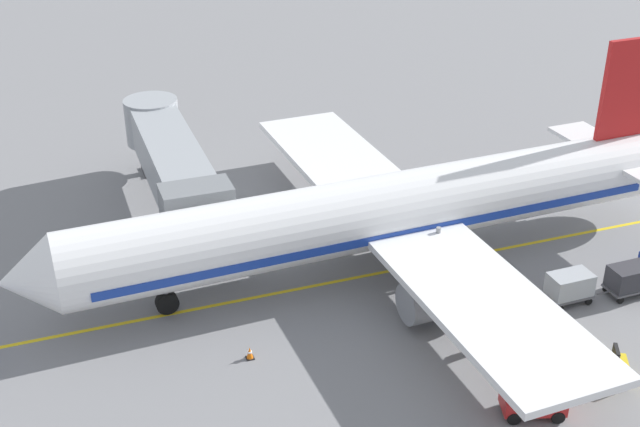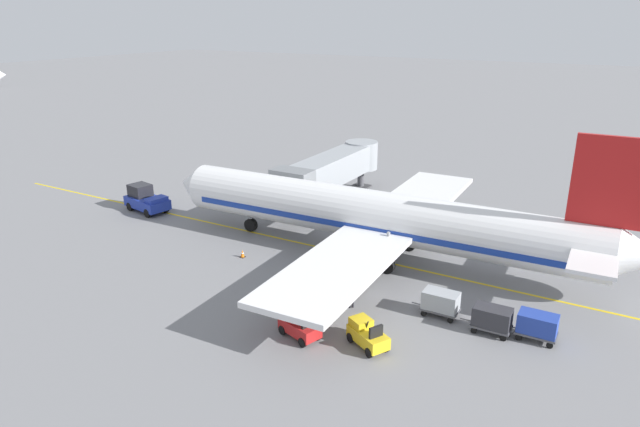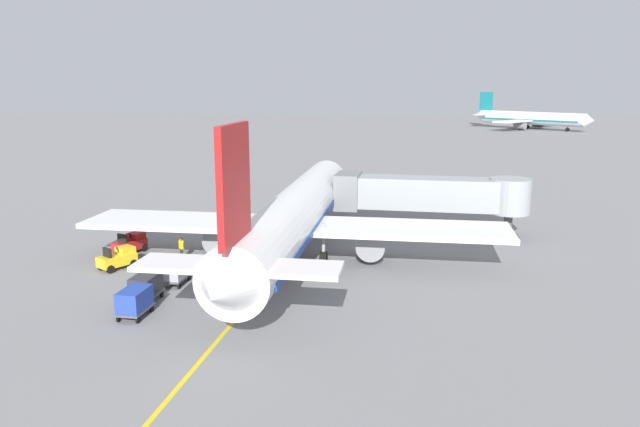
# 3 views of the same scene
# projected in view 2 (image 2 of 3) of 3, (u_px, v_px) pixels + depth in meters

# --- Properties ---
(ground_plane) EXTENTS (400.00, 400.00, 0.00)m
(ground_plane) POSITION_uv_depth(u_px,v_px,m) (369.00, 258.00, 42.33)
(ground_plane) COLOR slate
(gate_lead_in_line) EXTENTS (0.24, 80.00, 0.01)m
(gate_lead_in_line) POSITION_uv_depth(u_px,v_px,m) (369.00, 258.00, 42.33)
(gate_lead_in_line) COLOR gold
(gate_lead_in_line) RESTS_ON ground
(parked_airliner) EXTENTS (30.16, 37.30, 10.63)m
(parked_airliner) POSITION_uv_depth(u_px,v_px,m) (378.00, 217.00, 41.56)
(parked_airliner) COLOR white
(parked_airliner) RESTS_ON ground
(jet_bridge) EXTENTS (15.96, 3.50, 4.98)m
(jet_bridge) POSITION_uv_depth(u_px,v_px,m) (332.00, 169.00, 53.50)
(jet_bridge) COLOR #93999E
(jet_bridge) RESTS_ON ground
(pushback_tractor) EXTENTS (2.96, 4.73, 2.40)m
(pushback_tractor) POSITION_uv_depth(u_px,v_px,m) (146.00, 200.00, 52.24)
(pushback_tractor) COLOR #1E339E
(pushback_tractor) RESTS_ON ground
(baggage_tug_lead) EXTENTS (2.25, 2.77, 1.62)m
(baggage_tug_lead) POSITION_uv_depth(u_px,v_px,m) (367.00, 335.00, 30.89)
(baggage_tug_lead) COLOR gold
(baggage_tug_lead) RESTS_ON ground
(baggage_tug_trailing) EXTENTS (1.92, 2.75, 1.62)m
(baggage_tug_trailing) POSITION_uv_depth(u_px,v_px,m) (299.00, 325.00, 31.82)
(baggage_tug_trailing) COLOR #B21E1E
(baggage_tug_trailing) RESTS_ON ground
(baggage_cart_front) EXTENTS (1.32, 2.91, 1.58)m
(baggage_cart_front) POSITION_uv_depth(u_px,v_px,m) (441.00, 301.00, 33.97)
(baggage_cart_front) COLOR #4C4C51
(baggage_cart_front) RESTS_ON ground
(baggage_cart_second_in_train) EXTENTS (1.32, 2.91, 1.58)m
(baggage_cart_second_in_train) POSITION_uv_depth(u_px,v_px,m) (492.00, 318.00, 32.13)
(baggage_cart_second_in_train) COLOR #4C4C51
(baggage_cart_second_in_train) RESTS_ON ground
(baggage_cart_third_in_train) EXTENTS (1.32, 2.91, 1.58)m
(baggage_cart_third_in_train) POSITION_uv_depth(u_px,v_px,m) (537.00, 325.00, 31.43)
(baggage_cart_third_in_train) COLOR #4C4C51
(baggage_cart_third_in_train) RESTS_ON ground
(ground_crew_wing_walker) EXTENTS (0.58, 0.57, 1.69)m
(ground_crew_wing_walker) POSITION_uv_depth(u_px,v_px,m) (351.00, 294.00, 34.91)
(ground_crew_wing_walker) COLOR #232328
(ground_crew_wing_walker) RESTS_ON ground
(safety_cone_nose_left) EXTENTS (0.36, 0.36, 0.59)m
(safety_cone_nose_left) POSITION_uv_depth(u_px,v_px,m) (242.00, 254.00, 42.44)
(safety_cone_nose_left) COLOR black
(safety_cone_nose_left) RESTS_ON ground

